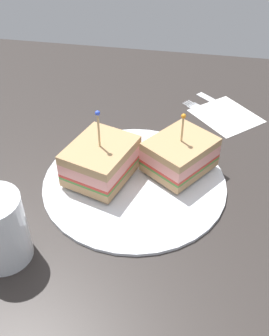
# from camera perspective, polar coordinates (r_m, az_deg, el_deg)

# --- Properties ---
(ground_plane) EXTENTS (0.97, 0.97, 0.02)m
(ground_plane) POSITION_cam_1_polar(r_m,az_deg,el_deg) (0.60, 0.00, -2.91)
(ground_plane) COLOR #2D2826
(plate) EXTENTS (0.27, 0.27, 0.01)m
(plate) POSITION_cam_1_polar(r_m,az_deg,el_deg) (0.59, 0.00, -1.85)
(plate) COLOR white
(plate) RESTS_ON ground_plane
(sandwich_half_front) EXTENTS (0.12, 0.12, 0.10)m
(sandwich_half_front) POSITION_cam_1_polar(r_m,az_deg,el_deg) (0.60, 6.55, 1.96)
(sandwich_half_front) COLOR tan
(sandwich_half_front) RESTS_ON plate
(sandwich_half_back) EXTENTS (0.12, 0.11, 0.11)m
(sandwich_half_back) POSITION_cam_1_polar(r_m,az_deg,el_deg) (0.59, -4.75, 1.34)
(sandwich_half_back) COLOR tan
(sandwich_half_back) RESTS_ON plate
(napkin) EXTENTS (0.15, 0.15, 0.00)m
(napkin) POSITION_cam_1_polar(r_m,az_deg,el_deg) (0.76, 13.01, 7.32)
(napkin) COLOR white
(napkin) RESTS_ON ground_plane
(fork) EXTENTS (0.08, 0.10, 0.00)m
(fork) POSITION_cam_1_polar(r_m,az_deg,el_deg) (0.77, 9.82, 8.09)
(fork) COLOR silver
(fork) RESTS_ON ground_plane
(knife) EXTENTS (0.09, 0.10, 0.00)m
(knife) POSITION_cam_1_polar(r_m,az_deg,el_deg) (0.80, 12.10, 8.97)
(knife) COLOR silver
(knife) RESTS_ON ground_plane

